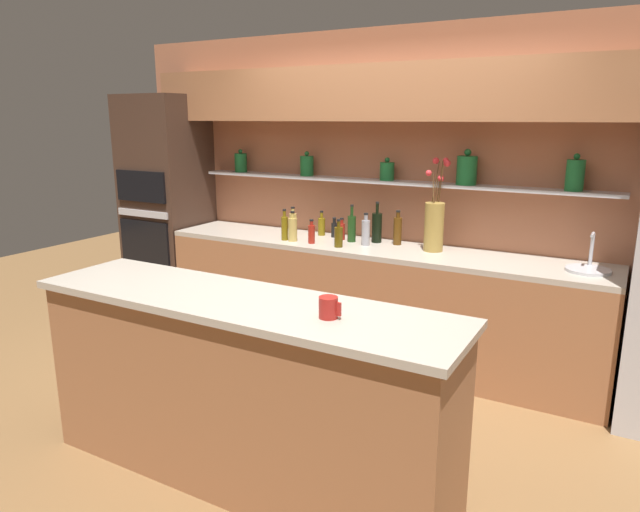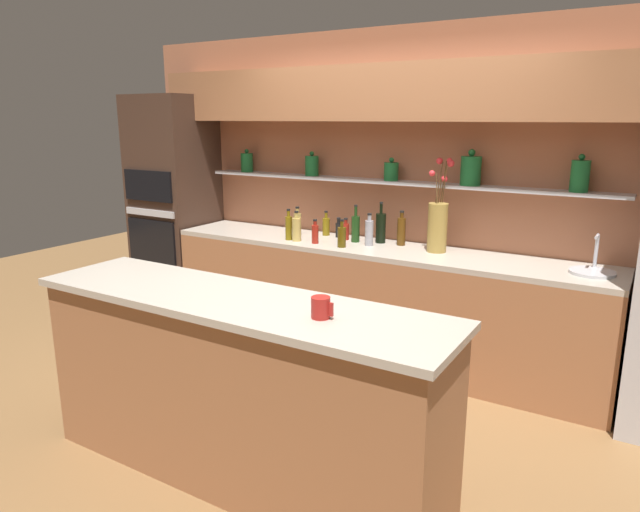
# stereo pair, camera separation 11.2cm
# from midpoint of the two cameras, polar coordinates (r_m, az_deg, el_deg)

# --- Properties ---
(ground_plane) EXTENTS (12.00, 12.00, 0.00)m
(ground_plane) POSITION_cam_midpoint_polar(r_m,az_deg,el_deg) (3.79, -2.76, -16.57)
(ground_plane) COLOR brown
(back_wall_unit) EXTENTS (5.20, 0.44, 2.60)m
(back_wall_unit) POSITION_cam_midpoint_polar(r_m,az_deg,el_deg) (4.65, 7.19, 9.16)
(back_wall_unit) COLOR #A86647
(back_wall_unit) RESTS_ON ground_plane
(back_counter_unit) EXTENTS (3.59, 0.62, 0.92)m
(back_counter_unit) POSITION_cam_midpoint_polar(r_m,az_deg,el_deg) (4.64, 4.41, -4.55)
(back_counter_unit) COLOR #99603D
(back_counter_unit) RESTS_ON ground_plane
(island_counter) EXTENTS (2.35, 0.61, 1.02)m
(island_counter) POSITION_cam_midpoint_polar(r_m,az_deg,el_deg) (3.12, -8.88, -13.10)
(island_counter) COLOR #99603D
(island_counter) RESTS_ON ground_plane
(oven_tower) EXTENTS (0.70, 0.64, 2.11)m
(oven_tower) POSITION_cam_midpoint_polar(r_m,az_deg,el_deg) (5.73, -15.55, 4.63)
(oven_tower) COLOR #3D281E
(oven_tower) RESTS_ON ground_plane
(flower_vase) EXTENTS (0.16, 0.15, 0.70)m
(flower_vase) POSITION_cam_midpoint_polar(r_m,az_deg,el_deg) (4.38, 10.65, 3.25)
(flower_vase) COLOR olive
(flower_vase) RESTS_ON back_counter_unit
(sink_fixture) EXTENTS (0.28, 0.28, 0.25)m
(sink_fixture) POSITION_cam_midpoint_polar(r_m,az_deg,el_deg) (4.14, 24.57, -1.06)
(sink_fixture) COLOR #B7B7BC
(sink_fixture) RESTS_ON back_counter_unit
(bottle_spirit_0) EXTENTS (0.07, 0.07, 0.28)m
(bottle_spirit_0) POSITION_cam_midpoint_polar(r_m,az_deg,el_deg) (4.57, 7.07, 2.57)
(bottle_spirit_0) COLOR #4C2D0C
(bottle_spirit_0) RESTS_ON back_counter_unit
(bottle_sauce_1) EXTENTS (0.05, 0.05, 0.20)m
(bottle_sauce_1) POSITION_cam_midpoint_polar(r_m,az_deg,el_deg) (4.59, -1.55, 2.28)
(bottle_sauce_1) COLOR maroon
(bottle_sauce_1) RESTS_ON back_counter_unit
(bottle_spirit_2) EXTENTS (0.07, 0.07, 0.25)m
(bottle_spirit_2) POSITION_cam_midpoint_polar(r_m,az_deg,el_deg) (4.68, -3.43, 2.72)
(bottle_spirit_2) COLOR tan
(bottle_spirit_2) RESTS_ON back_counter_unit
(bottle_wine_3) EXTENTS (0.08, 0.08, 0.33)m
(bottle_wine_3) POSITION_cam_midpoint_polar(r_m,az_deg,el_deg) (4.64, 5.02, 2.89)
(bottle_wine_3) COLOR black
(bottle_wine_3) RESTS_ON back_counter_unit
(bottle_oil_4) EXTENTS (0.07, 0.07, 0.22)m
(bottle_oil_4) POSITION_cam_midpoint_polar(r_m,az_deg,el_deg) (4.45, 1.15, 1.98)
(bottle_oil_4) COLOR #47380A
(bottle_oil_4) RESTS_ON back_counter_unit
(bottle_oil_5) EXTENTS (0.06, 0.06, 0.21)m
(bottle_oil_5) POSITION_cam_midpoint_polar(r_m,az_deg,el_deg) (4.91, -0.50, 3.04)
(bottle_oil_5) COLOR brown
(bottle_oil_5) RESTS_ON back_counter_unit
(bottle_sauce_6) EXTENTS (0.05, 0.05, 0.17)m
(bottle_sauce_6) POSITION_cam_midpoint_polar(r_m,az_deg,el_deg) (4.83, 0.77, 2.72)
(bottle_sauce_6) COLOR black
(bottle_sauce_6) RESTS_ON back_counter_unit
(bottle_spirit_7) EXTENTS (0.06, 0.06, 0.25)m
(bottle_spirit_7) POSITION_cam_midpoint_polar(r_m,az_deg,el_deg) (4.89, -3.37, 3.25)
(bottle_spirit_7) COLOR tan
(bottle_spirit_7) RESTS_ON back_counter_unit
(bottle_spirit_8) EXTENTS (0.07, 0.07, 0.26)m
(bottle_spirit_8) POSITION_cam_midpoint_polar(r_m,az_deg,el_deg) (4.53, 3.89, 2.42)
(bottle_spirit_8) COLOR gray
(bottle_spirit_8) RESTS_ON back_counter_unit
(bottle_wine_9) EXTENTS (0.07, 0.07, 0.31)m
(bottle_wine_9) POSITION_cam_midpoint_polar(r_m,az_deg,el_deg) (4.65, 2.50, 2.82)
(bottle_wine_9) COLOR #193814
(bottle_wine_9) RESTS_ON back_counter_unit
(bottle_oil_10) EXTENTS (0.06, 0.06, 0.26)m
(bottle_oil_10) POSITION_cam_midpoint_polar(r_m,az_deg,el_deg) (4.72, -4.24, 2.87)
(bottle_oil_10) COLOR brown
(bottle_oil_10) RESTS_ON back_counter_unit
(bottle_sauce_11) EXTENTS (0.06, 0.06, 0.18)m
(bottle_sauce_11) POSITION_cam_midpoint_polar(r_m,az_deg,el_deg) (4.73, 1.51, 2.55)
(bottle_sauce_11) COLOR maroon
(bottle_sauce_11) RESTS_ON back_counter_unit
(coffee_mug) EXTENTS (0.11, 0.09, 0.10)m
(coffee_mug) POSITION_cam_midpoint_polar(r_m,az_deg,el_deg) (2.60, -0.38, -5.18)
(coffee_mug) COLOR maroon
(coffee_mug) RESTS_ON island_counter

